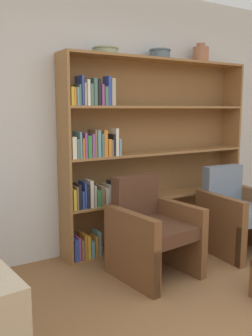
% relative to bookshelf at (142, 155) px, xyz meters
% --- Properties ---
extents(wall_back, '(12.00, 0.06, 2.75)m').
position_rel_bookshelf_xyz_m(wall_back, '(-0.22, 0.17, 0.37)').
color(wall_back, silver).
rests_on(wall_back, ground).
extents(bookshelf, '(2.25, 0.30, 2.02)m').
position_rel_bookshelf_xyz_m(bookshelf, '(0.00, 0.00, 0.00)').
color(bookshelf, olive).
rests_on(bookshelf, ground).
extents(bowl_sage, '(0.25, 0.25, 0.07)m').
position_rel_bookshelf_xyz_m(bowl_sage, '(-0.45, -0.02, 1.06)').
color(bowl_sage, gray).
rests_on(bowl_sage, bookshelf).
extents(bowl_brass, '(0.24, 0.24, 0.10)m').
position_rel_bookshelf_xyz_m(bowl_brass, '(0.20, -0.02, 1.08)').
color(bowl_brass, slate).
rests_on(bowl_brass, bookshelf).
extents(vase_tall, '(0.18, 0.18, 0.21)m').
position_rel_bookshelf_xyz_m(vase_tall, '(0.78, -0.02, 1.11)').
color(vase_tall, '#A36647').
rests_on(vase_tall, bookshelf).
extents(armchair_leather, '(0.71, 0.75, 0.89)m').
position_rel_bookshelf_xyz_m(armchair_leather, '(-0.35, -0.68, -0.60)').
color(armchair_leather, brown).
rests_on(armchair_leather, ground).
extents(armchair_cushioned, '(0.67, 0.71, 0.89)m').
position_rel_bookshelf_xyz_m(armchair_cushioned, '(0.76, -0.68, -0.60)').
color(armchair_cushioned, brown).
rests_on(armchair_cushioned, ground).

